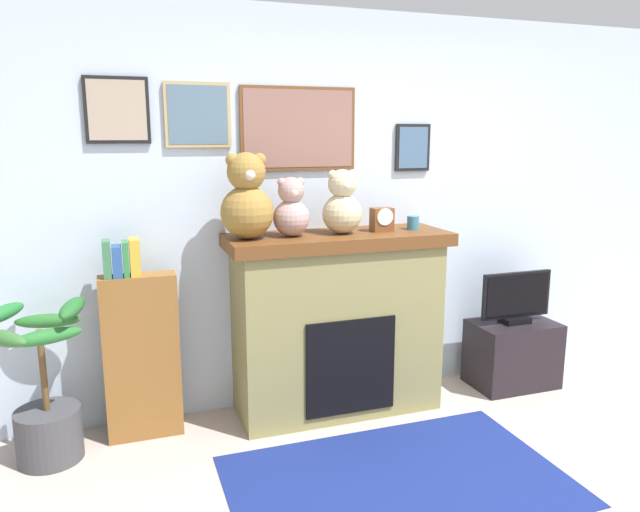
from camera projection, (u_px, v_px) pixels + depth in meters
The scene contains 12 objects.
back_wall at pixel (371, 208), 4.17m from camera, with size 5.20×0.15×2.60m.
fireplace at pixel (337, 322), 3.91m from camera, with size 1.43×0.55×1.19m.
bookshelf at pixel (141, 351), 3.57m from camera, with size 0.44×0.16×1.22m.
potted_plant at pixel (45, 404), 3.33m from camera, with size 0.58×0.60×0.93m.
tv_stand at pixel (512, 354), 4.37m from camera, with size 0.60×0.40×0.48m, color black.
television at pixel (516, 299), 4.28m from camera, with size 0.55×0.14×0.37m.
area_rug at pixel (398, 480), 3.18m from camera, with size 1.79×1.12×0.01m, color navy.
candle_jar at pixel (413, 223), 3.94m from camera, with size 0.08×0.08×0.09m, color teal.
mantel_clock at pixel (382, 219), 3.86m from camera, with size 0.14×0.10×0.15m.
teddy_bear_grey at pixel (247, 200), 3.54m from camera, with size 0.32×0.32×0.51m.
teddy_bear_cream at pixel (291, 210), 3.65m from camera, with size 0.23×0.23×0.36m.
teddy_bear_brown at pixel (342, 205), 3.75m from camera, with size 0.25×0.25×0.40m.
Camera 1 is at (-1.71, -1.81, 1.81)m, focal length 33.57 mm.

